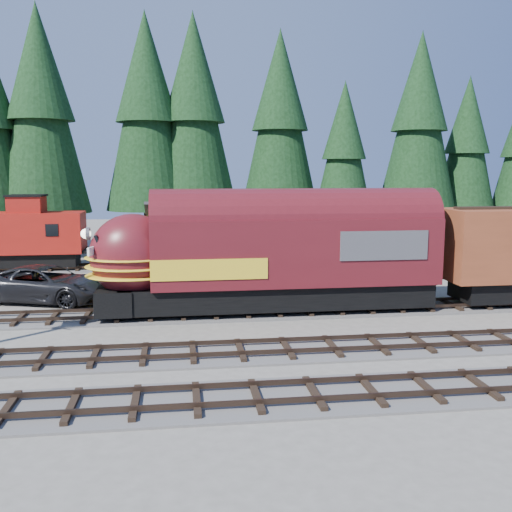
{
  "coord_description": "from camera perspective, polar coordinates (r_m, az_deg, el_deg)",
  "views": [
    {
      "loc": [
        -4.6,
        -22.75,
        6.9
      ],
      "look_at": [
        -0.99,
        4.0,
        2.82
      ],
      "focal_mm": 40.0,
      "sensor_mm": 36.0,
      "label": 1
    }
  ],
  "objects": [
    {
      "name": "ground",
      "position": [
        24.21,
        3.63,
        -7.98
      ],
      "size": [
        120.0,
        120.0,
        0.0
      ],
      "primitive_type": "plane",
      "color": "#6B665B",
      "rests_on": "ground"
    },
    {
      "name": "locomotive",
      "position": [
        27.34,
        0.3,
        -0.33
      ],
      "size": [
        16.84,
        3.35,
        4.58
      ],
      "color": "black",
      "rests_on": "ground"
    },
    {
      "name": "depot",
      "position": [
        33.79,
        0.19,
        1.9
      ],
      "size": [
        12.8,
        7.0,
        5.3
      ],
      "color": "gold",
      "rests_on": "ground"
    },
    {
      "name": "conifer_backdrop",
      "position": [
        48.06,
        -0.68,
        13.28
      ],
      "size": [
        79.46,
        22.98,
        17.43
      ],
      "color": "black",
      "rests_on": "ground"
    },
    {
      "name": "track_spur",
      "position": [
        41.67,
        -15.02,
        -1.16
      ],
      "size": [
        32.0,
        3.2,
        0.33
      ],
      "color": "#4C4947",
      "rests_on": "ground"
    },
    {
      "name": "pickup_truck_a",
      "position": [
        32.03,
        -20.23,
        -2.63
      ],
      "size": [
        7.57,
        5.23,
        1.92
      ],
      "primitive_type": "imported",
      "rotation": [
        0.0,
        0.0,
        1.25
      ],
      "color": "black",
      "rests_on": "ground"
    },
    {
      "name": "track_siding",
      "position": [
        31.23,
        20.49,
        -4.61
      ],
      "size": [
        68.0,
        3.2,
        0.33
      ],
      "color": "#4C4947",
      "rests_on": "ground"
    },
    {
      "name": "caboose",
      "position": [
        42.49,
        -22.92,
        1.85
      ],
      "size": [
        9.24,
        2.68,
        4.81
      ],
      "color": "black",
      "rests_on": "ground"
    }
  ]
}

